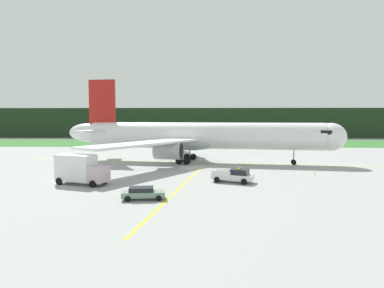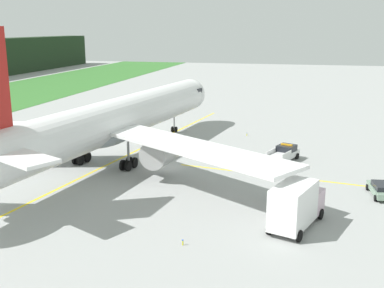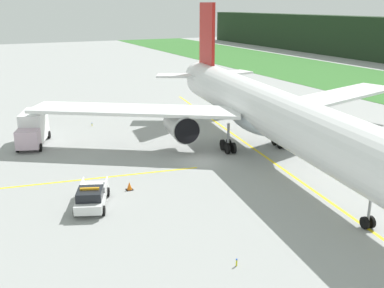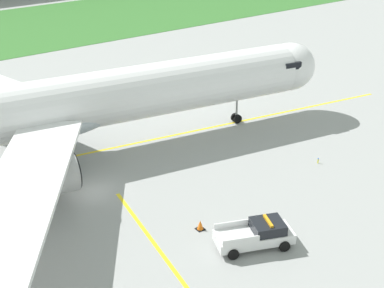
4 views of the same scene
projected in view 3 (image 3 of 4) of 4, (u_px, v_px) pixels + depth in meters
The scene contains 9 objects.
ground at pixel (202, 161), 46.74m from camera, with size 320.00×320.00×0.00m, color #979997.
taxiway_centerline_main at pixel (267, 158), 47.68m from camera, with size 68.79×0.30×0.01m, color yellow.
taxiway_centerline_spur at pixel (18, 187), 40.17m from camera, with size 33.33×0.30×0.01m, color yellow.
airliner at pixel (266, 111), 47.01m from camera, with size 52.06×47.56×15.68m.
ops_pickup_truck at pixel (92, 196), 35.92m from camera, with size 5.69×3.83×1.94m.
catering_truck at pixel (33, 128), 51.63m from camera, with size 7.17×4.50×3.90m.
apron_cone at pixel (129, 186), 39.38m from camera, with size 0.60×0.60×0.75m.
taxiway_edge_light_east at pixel (237, 262), 27.95m from camera, with size 0.12×0.12×0.51m.
taxiway_edge_light_west at pixel (92, 124), 59.93m from camera, with size 0.12×0.12×0.46m.
Camera 3 is at (39.38, -19.95, 15.50)m, focal length 42.44 mm.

